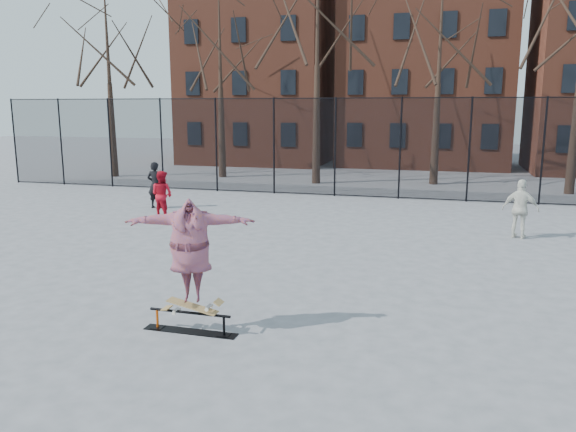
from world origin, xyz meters
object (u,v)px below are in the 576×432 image
(bystander_black, at_px, (155,185))
(skateboard, at_px, (193,308))
(skate_rail, at_px, (190,324))
(bystander_red, at_px, (162,195))
(skater, at_px, (191,255))
(bystander_white, at_px, (521,209))

(bystander_black, bearing_deg, skateboard, 119.04)
(skate_rail, distance_m, bystander_red, 9.93)
(skate_rail, relative_size, skater, 0.78)
(skateboard, bearing_deg, bystander_white, 55.38)
(skateboard, bearing_deg, bystander_red, 120.70)
(skate_rail, bearing_deg, skateboard, 0.00)
(skate_rail, distance_m, skateboard, 0.27)
(skater, xyz_separation_m, bystander_red, (-5.07, 8.54, -0.51))
(skater, bearing_deg, bystander_white, 37.14)
(skate_rail, height_order, skater, skater)
(skater, bearing_deg, bystander_red, 102.46)
(bystander_black, bearing_deg, skate_rail, 118.83)
(bystander_red, bearing_deg, skater, 133.86)
(bystander_red, distance_m, bystander_white, 11.00)
(skater, relative_size, bystander_black, 1.22)
(skate_rail, xyz_separation_m, bystander_black, (-6.15, 10.17, 0.71))
(bystander_black, distance_m, bystander_red, 1.98)
(skate_rail, bearing_deg, bystander_white, 55.14)
(bystander_white, bearing_deg, bystander_red, 16.79)
(bystander_red, bearing_deg, skateboard, 133.86)
(skate_rail, distance_m, skater, 1.16)
(skate_rail, height_order, bystander_black, bystander_black)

